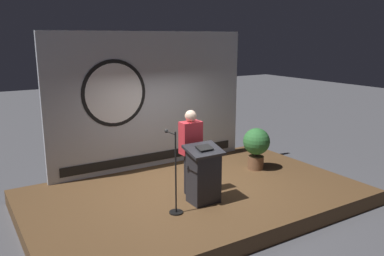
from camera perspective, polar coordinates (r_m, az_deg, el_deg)
ground_plane at (r=7.98m, az=0.39°, el=-11.05°), size 40.00×40.00×0.00m
stage_platform at (r=7.92m, az=0.39°, el=-10.06°), size 6.40×4.00×0.30m
banner_display at (r=9.00m, az=-6.08°, el=3.90°), size 4.80×0.12×3.08m
podium at (r=7.19m, az=1.69°, el=-6.79°), size 0.64×0.50×1.08m
speaker_person at (r=7.48m, az=-0.19°, el=-3.44°), size 0.40×0.26×1.64m
microphone_stand at (r=6.79m, az=-2.53°, el=-8.25°), size 0.24×0.47×1.44m
potted_plant at (r=9.05m, az=9.30°, el=-2.38°), size 0.61×0.61×0.95m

